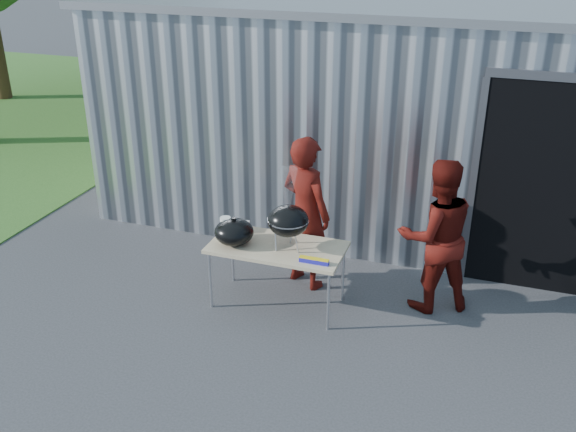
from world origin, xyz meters
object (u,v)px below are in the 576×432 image
at_px(folding_table, 277,249).
at_px(person_bystander, 436,236).
at_px(person_cook, 306,213).
at_px(kettle_grill, 288,214).

height_order(folding_table, person_bystander, person_bystander).
bearing_deg(person_bystander, person_cook, -28.30).
bearing_deg(folding_table, kettle_grill, -10.88).
distance_m(person_cook, person_bystander, 1.51).
relative_size(folding_table, person_bystander, 0.84).
xyz_separation_m(folding_table, person_bystander, (1.67, 0.54, 0.18)).
distance_m(kettle_grill, person_bystander, 1.65).
xyz_separation_m(kettle_grill, person_cook, (0.01, 0.59, -0.23)).
relative_size(person_cook, person_bystander, 1.05).
height_order(folding_table, kettle_grill, kettle_grill).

